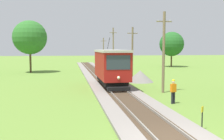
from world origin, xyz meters
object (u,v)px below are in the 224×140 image
Objects in this scene: red_tram at (111,66)px; gravel_pile at (140,76)px; track_worker at (173,90)px; utility_pole_far at (113,48)px; utility_pole_near_tram at (164,52)px; utility_pole_distant at (103,51)px; tree_left_near at (30,37)px; tree_right_near at (172,44)px; utility_pole_mid at (132,52)px; trackside_signal_marker at (202,117)px.

gravel_pile is (4.08, 3.68, -1.51)m from red_tram.
gravel_pile is 1.77× the size of track_worker.
utility_pole_far is 31.32m from track_worker.
red_tram reaches higher than gravel_pile.
utility_pole_far is (0.00, 26.58, 0.32)m from utility_pole_near_tram.
tree_left_near is at bearing -127.78° from utility_pole_distant.
tree_left_near is at bearing 135.15° from gravel_pile.
track_worker is at bearing -94.34° from gravel_pile.
tree_right_near is (14.27, 35.25, 3.89)m from track_worker.
track_worker is (-0.95, -16.18, -2.50)m from utility_pole_mid.
gravel_pile is 0.42× the size of tree_right_near.
utility_pole_mid is 2.14× the size of gravel_pile.
utility_pole_near_tram is at bearing -90.00° from utility_pole_far.
red_tram is 1.14× the size of tree_right_near.
track_worker is (-0.95, -31.16, -3.04)m from utility_pole_far.
utility_pole_mid is 14.99m from utility_pole_far.
utility_pole_distant is at bearing 89.95° from gravel_pile.
track_worker is at bearing -91.21° from utility_pole_distant.
trackside_signal_marker is 6.07m from track_worker.
tree_right_near reaches higher than utility_pole_distant.
utility_pole_mid is 29.12m from utility_pole_distant.
gravel_pile is 12.18m from track_worker.
utility_pole_distant is 45.37m from track_worker.
utility_pole_mid is 4.92m from gravel_pile.
tree_left_near is at bearing -162.66° from tree_right_near.
utility_pole_far is 2.48× the size of gravel_pile.
utility_pole_mid is 1.04× the size of utility_pole_distant.
utility_pole_mid is at bearing -17.63° from track_worker.
utility_pole_far is 19.31m from gravel_pile.
utility_pole_mid is 23.30m from tree_right_near.
utility_pole_distant is (4.11, 36.84, 1.16)m from red_tram.
trackside_signal_marker is at bearing 156.22° from track_worker.
utility_pole_far is 6.65× the size of trackside_signal_marker.
tree_left_near reaches higher than utility_pole_near_tram.
utility_pole_distant is at bearing 142.96° from tree_right_near.
red_tram is 2.70× the size of gravel_pile.
utility_pole_distant reaches higher than track_worker.
utility_pole_distant is at bearing 83.63° from red_tram.
trackside_signal_marker is at bearing -81.51° from red_tram.
utility_pole_mid is 0.86× the size of utility_pole_far.
utility_pole_distant is (0.00, 14.14, -0.67)m from utility_pole_far.
utility_pole_near_tram is 11.60m from utility_pole_mid.
tree_left_near is (-13.57, 26.56, 4.75)m from track_worker.
utility_pole_mid is at bearing 61.98° from red_tram.
utility_pole_far is at bearing 79.74° from red_tram.
utility_pole_distant is 51.38m from trackside_signal_marker.
tree_left_near is (-14.49, 14.42, 5.05)m from gravel_pile.
utility_pole_distant is at bearing 90.00° from utility_pole_mid.
gravel_pile is at bearing -90.05° from utility_pole_distant.
utility_pole_far is at bearing 17.59° from tree_left_near.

